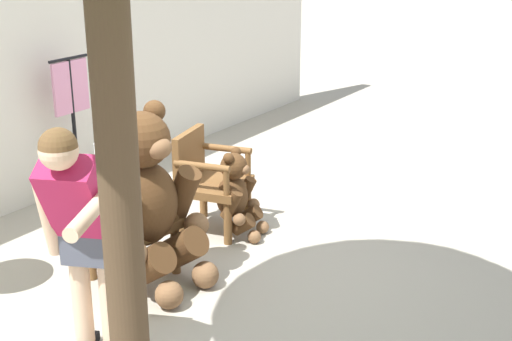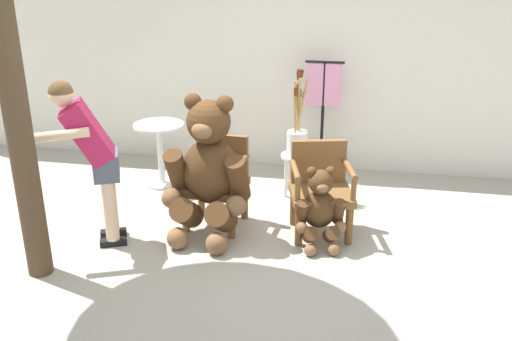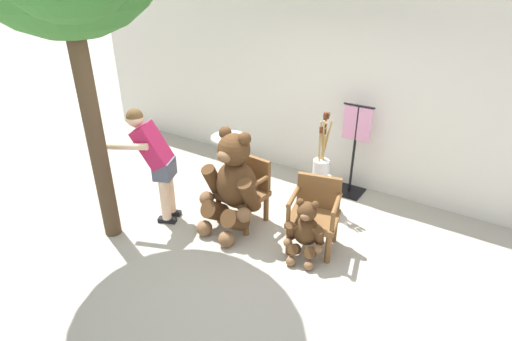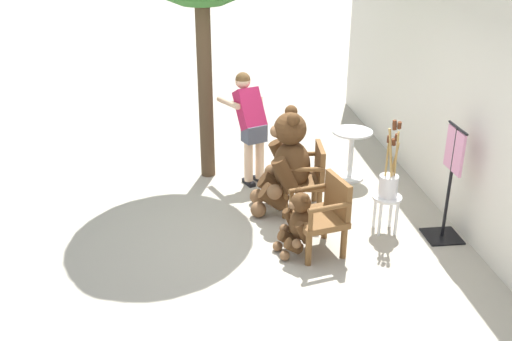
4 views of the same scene
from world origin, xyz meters
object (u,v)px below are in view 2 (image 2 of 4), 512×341
(person_visitor, at_px, (91,149))
(brush_bucket, at_px, (297,136))
(teddy_bear_small, at_px, (320,208))
(wooden_chair_right, at_px, (321,186))
(round_side_table, at_px, (160,147))
(white_stool, at_px, (296,164))
(teddy_bear_large, at_px, (208,169))
(clothing_display_stand, at_px, (322,116))
(wooden_chair_left, at_px, (217,179))

(person_visitor, xyz_separation_m, brush_bucket, (1.63, 1.44, -0.24))
(teddy_bear_small, xyz_separation_m, brush_bucket, (-0.35, 1.11, 0.30))
(wooden_chair_right, bearing_deg, person_visitor, -162.90)
(teddy_bear_small, distance_m, round_side_table, 2.20)
(person_visitor, relative_size, white_stool, 3.31)
(teddy_bear_large, bearing_deg, clothing_display_stand, 62.47)
(wooden_chair_left, bearing_deg, white_stool, 51.22)
(teddy_bear_large, distance_m, clothing_display_stand, 1.94)
(teddy_bear_large, height_order, round_side_table, teddy_bear_large)
(person_visitor, bearing_deg, teddy_bear_large, 20.24)
(round_side_table, bearing_deg, white_stool, 0.38)
(teddy_bear_large, relative_size, white_stool, 2.92)
(teddy_bear_large, xyz_separation_m, white_stool, (0.68, 1.09, -0.30))
(teddy_bear_small, bearing_deg, round_side_table, 149.85)
(wooden_chair_left, bearing_deg, clothing_display_stand, 58.86)
(wooden_chair_right, distance_m, clothing_display_stand, 1.49)
(wooden_chair_left, xyz_separation_m, brush_bucket, (0.67, 0.83, 0.21))
(teddy_bear_small, bearing_deg, teddy_bear_large, 178.47)
(teddy_bear_small, distance_m, clothing_display_stand, 1.78)
(wooden_chair_left, xyz_separation_m, clothing_display_stand, (0.88, 1.46, 0.26))
(teddy_bear_large, height_order, teddy_bear_small, teddy_bear_large)
(person_visitor, bearing_deg, wooden_chair_right, 17.10)
(wooden_chair_left, xyz_separation_m, person_visitor, (-0.97, -0.61, 0.45))
(round_side_table, bearing_deg, person_visitor, -93.57)
(clothing_display_stand, bearing_deg, round_side_table, -160.01)
(white_stool, bearing_deg, teddy_bear_small, -72.38)
(round_side_table, xyz_separation_m, clothing_display_stand, (1.76, 0.64, 0.27))
(teddy_bear_small, xyz_separation_m, white_stool, (-0.35, 1.11, -0.01))
(wooden_chair_left, distance_m, clothing_display_stand, 1.73)
(white_stool, xyz_separation_m, brush_bucket, (0.00, 0.00, 0.32))
(wooden_chair_left, xyz_separation_m, teddy_bear_small, (1.02, -0.28, -0.09))
(teddy_bear_large, xyz_separation_m, clothing_display_stand, (0.89, 1.72, 0.06))
(round_side_table, bearing_deg, brush_bucket, 0.45)
(teddy_bear_large, height_order, person_visitor, person_visitor)
(teddy_bear_large, distance_m, brush_bucket, 1.28)
(person_visitor, bearing_deg, teddy_bear_small, 9.27)
(person_visitor, distance_m, round_side_table, 1.50)
(white_stool, distance_m, brush_bucket, 0.32)
(white_stool, xyz_separation_m, round_side_table, (-1.54, -0.01, 0.09))
(teddy_bear_large, xyz_separation_m, brush_bucket, (0.68, 1.09, 0.01))
(teddy_bear_large, bearing_deg, wooden_chair_left, 87.60)
(wooden_chair_left, distance_m, round_side_table, 1.20)
(wooden_chair_left, distance_m, teddy_bear_large, 0.32)
(wooden_chair_right, bearing_deg, clothing_display_stand, 94.46)
(teddy_bear_large, distance_m, teddy_bear_small, 1.07)
(wooden_chair_left, xyz_separation_m, white_stool, (0.67, 0.83, -0.11))
(teddy_bear_large, height_order, white_stool, teddy_bear_large)
(teddy_bear_large, bearing_deg, person_visitor, -159.76)
(wooden_chair_right, relative_size, clothing_display_stand, 0.63)
(teddy_bear_large, relative_size, teddy_bear_small, 1.78)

